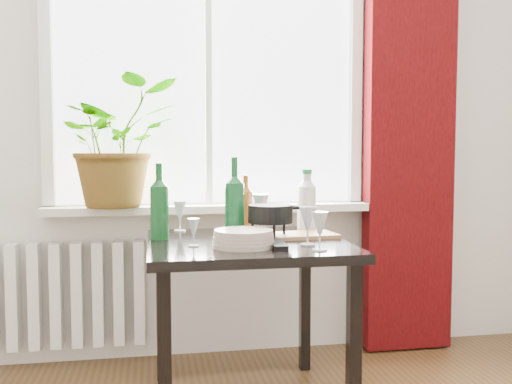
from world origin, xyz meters
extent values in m
cube|color=white|center=(0.00, 2.22, 1.60)|extent=(1.72, 0.08, 1.62)
cube|color=silver|center=(0.00, 2.15, 0.82)|extent=(1.72, 0.20, 0.04)
cube|color=#330406|center=(1.12, 2.12, 1.30)|extent=(0.50, 0.12, 2.56)
cube|color=white|center=(-0.75, 2.18, 0.38)|extent=(0.80, 0.10, 0.55)
cube|color=black|center=(0.10, 1.55, 0.72)|extent=(0.85, 0.85, 0.04)
cube|color=black|center=(-0.27, 1.19, 0.35)|extent=(0.05, 0.05, 0.70)
cube|color=black|center=(-0.27, 1.92, 0.35)|extent=(0.05, 0.05, 0.70)
cube|color=black|center=(0.46, 1.19, 0.35)|extent=(0.05, 0.05, 0.70)
cube|color=black|center=(0.46, 1.92, 0.35)|extent=(0.05, 0.05, 0.70)
imported|color=#27651A|center=(-0.48, 2.10, 1.17)|extent=(0.76, 0.72, 0.66)
cylinder|color=#BDAE9D|center=(0.06, 1.39, 0.77)|extent=(0.31, 0.31, 0.07)
cube|color=black|center=(0.20, 1.35, 0.75)|extent=(0.07, 0.19, 0.02)
cube|color=#A8794C|center=(0.37, 1.61, 0.75)|extent=(0.32, 0.22, 0.02)
camera|label=1|loc=(-0.30, -0.89, 1.13)|focal=40.00mm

